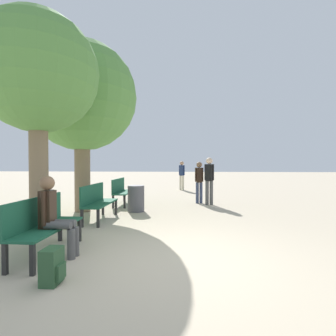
# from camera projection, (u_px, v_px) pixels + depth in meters

# --- Properties ---
(ground_plane) EXTENTS (80.00, 80.00, 0.00)m
(ground_plane) POSITION_uv_depth(u_px,v_px,m) (171.00, 260.00, 4.05)
(ground_plane) COLOR #B7A88E
(bench_row_0) EXTENTS (0.48, 1.63, 0.94)m
(bench_row_0) POSITION_uv_depth(u_px,v_px,m) (43.00, 222.00, 4.28)
(bench_row_0) COLOR #195138
(bench_row_0) RESTS_ON ground_plane
(bench_row_1) EXTENTS (0.48, 1.63, 0.94)m
(bench_row_1) POSITION_uv_depth(u_px,v_px,m) (97.00, 200.00, 6.87)
(bench_row_1) COLOR #195138
(bench_row_1) RESTS_ON ground_plane
(bench_row_2) EXTENTS (0.48, 1.63, 0.94)m
(bench_row_2) POSITION_uv_depth(u_px,v_px,m) (122.00, 190.00, 9.46)
(bench_row_2) COLOR #195138
(bench_row_2) RESTS_ON ground_plane
(tree_row_0) EXTENTS (2.61, 2.61, 4.78)m
(tree_row_0) POSITION_uv_depth(u_px,v_px,m) (38.00, 75.00, 5.69)
(tree_row_0) COLOR #7A664C
(tree_row_0) RESTS_ON ground_plane
(tree_row_1) EXTENTS (3.36, 3.36, 5.26)m
(tree_row_1) POSITION_uv_depth(u_px,v_px,m) (82.00, 97.00, 8.08)
(tree_row_1) COLOR #7A664C
(tree_row_1) RESTS_ON ground_plane
(person_seated) EXTENTS (0.60, 0.34, 1.30)m
(person_seated) POSITION_uv_depth(u_px,v_px,m) (55.00, 214.00, 4.18)
(person_seated) COLOR #4C4C4C
(person_seated) RESTS_ON ground_plane
(backpack) EXTENTS (0.24, 0.28, 0.45)m
(backpack) POSITION_uv_depth(u_px,v_px,m) (52.00, 266.00, 3.26)
(backpack) COLOR #284C2D
(backpack) RESTS_ON ground_plane
(pedestrian_near) EXTENTS (0.34, 0.27, 1.70)m
(pedestrian_near) POSITION_uv_depth(u_px,v_px,m) (209.00, 178.00, 9.38)
(pedestrian_near) COLOR #4C4C4C
(pedestrian_near) RESTS_ON ground_plane
(pedestrian_mid) EXTENTS (0.32, 0.27, 1.60)m
(pedestrian_mid) POSITION_uv_depth(u_px,v_px,m) (182.00, 174.00, 14.55)
(pedestrian_mid) COLOR beige
(pedestrian_mid) RESTS_ON ground_plane
(pedestrian_far) EXTENTS (0.31, 0.22, 1.55)m
(pedestrian_far) POSITION_uv_depth(u_px,v_px,m) (199.00, 180.00, 9.76)
(pedestrian_far) COLOR #384260
(pedestrian_far) RESTS_ON ground_plane
(trash_bin) EXTENTS (0.51, 0.51, 0.81)m
(trash_bin) POSITION_uv_depth(u_px,v_px,m) (136.00, 198.00, 8.13)
(trash_bin) COLOR #4C4C51
(trash_bin) RESTS_ON ground_plane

